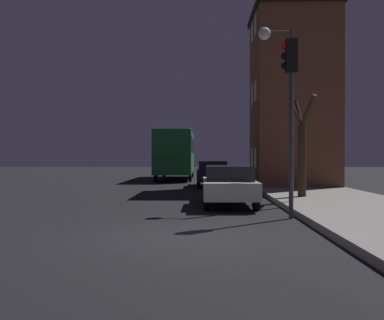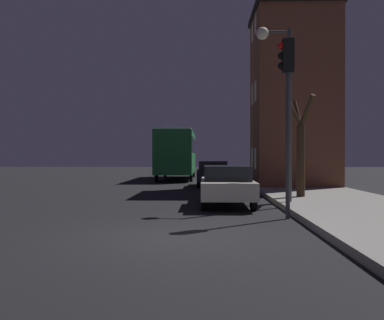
{
  "view_description": "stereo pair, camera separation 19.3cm",
  "coord_description": "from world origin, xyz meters",
  "px_view_note": "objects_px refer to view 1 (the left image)",
  "views": [
    {
      "loc": [
        0.43,
        -8.92,
        1.67
      ],
      "look_at": [
        -0.07,
        13.19,
        1.49
      ],
      "focal_mm": 40.0,
      "sensor_mm": 36.0,
      "label": 1
    },
    {
      "loc": [
        0.63,
        -8.92,
        1.67
      ],
      "look_at": [
        -0.07,
        13.19,
        1.49
      ],
      "focal_mm": 40.0,
      "sensor_mm": 36.0,
      "label": 2
    }
  ],
  "objects_px": {
    "traffic_light": "(290,91)",
    "car_near_lane": "(228,184)",
    "car_mid_lane": "(212,173)",
    "bus": "(176,151)",
    "streetlamp": "(281,82)",
    "bare_tree": "(302,150)"
  },
  "relations": [
    {
      "from": "streetlamp",
      "to": "bus",
      "type": "bearing_deg",
      "value": 104.66
    },
    {
      "from": "streetlamp",
      "to": "car_near_lane",
      "type": "xyz_separation_m",
      "value": [
        -1.71,
        0.38,
        -3.43
      ]
    },
    {
      "from": "bus",
      "to": "car_near_lane",
      "type": "height_order",
      "value": "bus"
    },
    {
      "from": "bus",
      "to": "traffic_light",
      "type": "bearing_deg",
      "value": -77.94
    },
    {
      "from": "streetlamp",
      "to": "car_mid_lane",
      "type": "xyz_separation_m",
      "value": [
        -2.02,
        9.67,
        -3.4
      ]
    },
    {
      "from": "bare_tree",
      "to": "car_near_lane",
      "type": "relative_size",
      "value": 0.86
    },
    {
      "from": "streetlamp",
      "to": "car_near_lane",
      "type": "distance_m",
      "value": 3.85
    },
    {
      "from": "traffic_light",
      "to": "car_mid_lane",
      "type": "xyz_separation_m",
      "value": [
        -1.77,
        12.39,
        -2.67
      ]
    },
    {
      "from": "traffic_light",
      "to": "car_mid_lane",
      "type": "relative_size",
      "value": 1.16
    },
    {
      "from": "bus",
      "to": "car_mid_lane",
      "type": "relative_size",
      "value": 2.28
    },
    {
      "from": "streetlamp",
      "to": "traffic_light",
      "type": "xyz_separation_m",
      "value": [
        -0.25,
        -2.72,
        -0.73
      ]
    },
    {
      "from": "car_mid_lane",
      "to": "bare_tree",
      "type": "bearing_deg",
      "value": -68.19
    },
    {
      "from": "traffic_light",
      "to": "car_mid_lane",
      "type": "height_order",
      "value": "traffic_light"
    },
    {
      "from": "streetlamp",
      "to": "car_near_lane",
      "type": "relative_size",
      "value": 1.32
    },
    {
      "from": "streetlamp",
      "to": "bus",
      "type": "relative_size",
      "value": 0.61
    },
    {
      "from": "traffic_light",
      "to": "car_near_lane",
      "type": "relative_size",
      "value": 1.1
    },
    {
      "from": "traffic_light",
      "to": "bare_tree",
      "type": "bearing_deg",
      "value": 73.06
    },
    {
      "from": "traffic_light",
      "to": "car_near_lane",
      "type": "xyz_separation_m",
      "value": [
        -1.46,
        3.1,
        -2.7
      ]
    },
    {
      "from": "streetlamp",
      "to": "bus",
      "type": "distance_m",
      "value": 18.09
    },
    {
      "from": "car_mid_lane",
      "to": "car_near_lane",
      "type": "bearing_deg",
      "value": -88.08
    },
    {
      "from": "traffic_light",
      "to": "bare_tree",
      "type": "xyz_separation_m",
      "value": [
        1.38,
        4.52,
        -1.51
      ]
    },
    {
      "from": "bare_tree",
      "to": "bus",
      "type": "relative_size",
      "value": 0.39
    }
  ]
}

